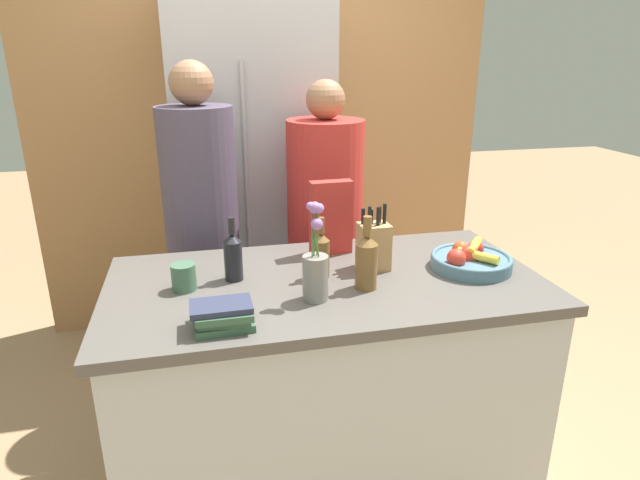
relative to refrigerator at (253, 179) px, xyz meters
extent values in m
plane|color=#A37F5B|center=(0.13, -1.26, -1.01)|extent=(14.00, 14.00, 0.00)
cube|color=silver|center=(0.13, -1.26, -0.58)|extent=(1.55, 0.80, 0.86)
cube|color=#56514C|center=(0.13, -1.26, -0.13)|extent=(1.62, 0.83, 0.04)
cube|color=#AD7A4C|center=(0.13, 0.36, 0.29)|extent=(2.82, 0.12, 2.60)
cube|color=#B7B7BC|center=(0.00, 0.00, 0.00)|extent=(0.86, 0.60, 2.03)
cylinder|color=#B7B7BC|center=(-0.06, -0.31, 0.10)|extent=(0.02, 0.02, 1.11)
cylinder|color=slate|center=(0.71, -1.29, -0.09)|extent=(0.31, 0.31, 0.05)
torus|color=slate|center=(0.71, -1.29, -0.06)|extent=(0.31, 0.31, 0.02)
sphere|color=#C64C23|center=(0.69, -1.23, -0.05)|extent=(0.07, 0.07, 0.07)
sphere|color=red|center=(0.70, -1.29, -0.05)|extent=(0.08, 0.08, 0.08)
sphere|color=red|center=(0.62, -1.33, -0.05)|extent=(0.07, 0.07, 0.07)
sphere|color=red|center=(0.76, -1.22, -0.06)|extent=(0.07, 0.07, 0.07)
cylinder|color=yellow|center=(0.71, -1.33, -0.04)|extent=(0.13, 0.15, 0.03)
cylinder|color=yellow|center=(0.74, -1.25, -0.03)|extent=(0.13, 0.14, 0.03)
cube|color=tan|center=(0.34, -1.20, -0.02)|extent=(0.12, 0.10, 0.18)
cylinder|color=black|center=(0.29, -1.18, 0.10)|extent=(0.01, 0.01, 0.07)
cylinder|color=black|center=(0.31, -1.21, 0.10)|extent=(0.01, 0.01, 0.09)
cylinder|color=black|center=(0.33, -1.18, 0.09)|extent=(0.01, 0.01, 0.06)
cylinder|color=black|center=(0.34, -1.22, 0.10)|extent=(0.01, 0.01, 0.08)
cylinder|color=black|center=(0.36, -1.18, 0.10)|extent=(0.01, 0.01, 0.07)
cylinder|color=black|center=(0.38, -1.20, 0.10)|extent=(0.01, 0.01, 0.09)
cylinder|color=gray|center=(0.05, -1.42, -0.03)|extent=(0.09, 0.09, 0.16)
cylinder|color=#477538|center=(0.06, -1.42, 0.13)|extent=(0.01, 0.02, 0.16)
sphere|color=#9966B2|center=(0.07, -1.42, 0.21)|extent=(0.03, 0.03, 0.03)
cylinder|color=#477538|center=(0.05, -1.42, 0.13)|extent=(0.01, 0.01, 0.17)
sphere|color=#9966B2|center=(0.05, -1.42, 0.22)|extent=(0.04, 0.04, 0.04)
cylinder|color=#477538|center=(0.05, -1.42, 0.14)|extent=(0.01, 0.03, 0.17)
sphere|color=#9966B2|center=(0.04, -1.42, 0.22)|extent=(0.03, 0.03, 0.03)
cylinder|color=#477538|center=(0.06, -1.43, 0.11)|extent=(0.02, 0.01, 0.12)
sphere|color=#9966B2|center=(0.06, -1.44, 0.17)|extent=(0.04, 0.04, 0.04)
cube|color=red|center=(0.22, -0.99, 0.04)|extent=(0.18, 0.07, 0.31)
cylinder|color=#42664C|center=(-0.38, -1.24, -0.06)|extent=(0.09, 0.09, 0.10)
torus|color=#42664C|center=(-0.38, -1.19, -0.06)|extent=(0.02, 0.07, 0.07)
cube|color=#3D6047|center=(-0.26, -1.55, -0.10)|extent=(0.19, 0.14, 0.02)
cube|color=#3D6047|center=(-0.26, -1.54, -0.08)|extent=(0.16, 0.15, 0.02)
cube|color=#3D6047|center=(-0.26, -1.55, -0.06)|extent=(0.17, 0.15, 0.02)
cube|color=#2D334C|center=(-0.27, -1.55, -0.04)|extent=(0.19, 0.12, 0.02)
cylinder|color=black|center=(-0.20, -1.19, -0.04)|extent=(0.07, 0.07, 0.15)
cone|color=black|center=(-0.20, -1.19, 0.05)|extent=(0.07, 0.07, 0.03)
cylinder|color=black|center=(-0.20, -1.19, 0.10)|extent=(0.03, 0.03, 0.06)
cylinder|color=brown|center=(0.25, -1.37, -0.03)|extent=(0.08, 0.08, 0.17)
cone|color=brown|center=(0.25, -1.37, 0.07)|extent=(0.08, 0.08, 0.03)
cylinder|color=brown|center=(0.25, -1.37, 0.12)|extent=(0.03, 0.03, 0.07)
cylinder|color=brown|center=(0.12, -1.24, -0.04)|extent=(0.06, 0.06, 0.15)
cone|color=brown|center=(0.12, -1.24, 0.05)|extent=(0.06, 0.06, 0.03)
cylinder|color=brown|center=(0.12, -1.24, 0.09)|extent=(0.02, 0.02, 0.06)
cube|color=#383842|center=(-0.31, -0.56, -0.61)|extent=(0.31, 0.25, 0.81)
cylinder|color=#4C4256|center=(-0.31, -0.56, 0.13)|extent=(0.35, 0.35, 0.67)
sphere|color=#996B4C|center=(-0.31, -0.56, 0.57)|extent=(0.20, 0.20, 0.20)
cube|color=#383842|center=(0.30, -0.56, -0.63)|extent=(0.33, 0.26, 0.77)
cylinder|color=red|center=(0.30, -0.56, 0.07)|extent=(0.38, 0.38, 0.64)
sphere|color=#996B4C|center=(0.30, -0.56, 0.48)|extent=(0.19, 0.19, 0.19)
camera|label=1|loc=(-0.31, -3.05, 0.69)|focal=30.00mm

